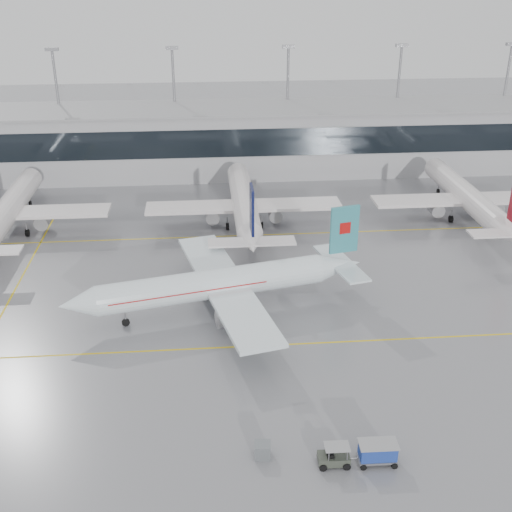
{
  "coord_description": "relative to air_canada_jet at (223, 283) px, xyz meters",
  "views": [
    {
      "loc": [
        -6.0,
        -57.81,
        37.81
      ],
      "look_at": [
        0.0,
        12.0,
        5.0
      ],
      "focal_mm": 45.0,
      "sensor_mm": 36.0,
      "label": 1
    }
  ],
  "objects": [
    {
      "name": "taxi_line_north",
      "position": [
        4.15,
        22.02,
        -3.56
      ],
      "size": [
        120.0,
        0.25,
        0.01
      ],
      "primitive_type": "cube",
      "color": "yellow",
      "rests_on": "ground"
    },
    {
      "name": "gse_unit",
      "position": [
        2.23,
        -24.71,
        -2.9
      ],
      "size": [
        1.48,
        1.39,
        1.35
      ],
      "primitive_type": "cube",
      "rotation": [
        0.0,
        0.0,
        -0.11
      ],
      "color": "slate",
      "rests_on": "ground"
    },
    {
      "name": "parked_jet_d",
      "position": [
        39.15,
        25.71,
        0.14
      ],
      "size": [
        29.64,
        36.96,
        11.72
      ],
      "rotation": [
        0.0,
        0.0,
        1.57
      ],
      "color": "silver",
      "rests_on": "ground"
    },
    {
      "name": "air_canada_jet",
      "position": [
        0.0,
        0.0,
        0.0
      ],
      "size": [
        35.75,
        28.9,
        11.27
      ],
      "rotation": [
        0.0,
        0.0,
        3.37
      ],
      "color": "white",
      "rests_on": "ground"
    },
    {
      "name": "terminal_roof",
      "position": [
        4.15,
        54.02,
        8.63
      ],
      "size": [
        182.0,
        16.0,
        0.4
      ],
      "primitive_type": "cube",
      "color": "gray",
      "rests_on": "ground"
    },
    {
      "name": "taxi_line_cross",
      "position": [
        -25.85,
        7.02,
        -3.56
      ],
      "size": [
        0.25,
        60.0,
        0.01
      ],
      "primitive_type": "cube",
      "color": "yellow",
      "rests_on": "ground"
    },
    {
      "name": "parked_jet_c",
      "position": [
        4.15,
        25.71,
        0.14
      ],
      "size": [
        29.64,
        36.96,
        11.72
      ],
      "rotation": [
        0.0,
        0.0,
        1.57
      ],
      "color": "silver",
      "rests_on": "ground"
    },
    {
      "name": "terminal_glass",
      "position": [
        4.15,
        46.47,
        3.93
      ],
      "size": [
        180.0,
        0.2,
        5.0
      ],
      "primitive_type": "cube",
      "color": "black",
      "rests_on": "ground"
    },
    {
      "name": "baggage_tug",
      "position": [
        7.95,
        -26.09,
        -2.9
      ],
      "size": [
        3.88,
        1.67,
        1.88
      ],
      "rotation": [
        0.0,
        0.0,
        -0.02
      ],
      "color": "#353B31",
      "rests_on": "ground"
    },
    {
      "name": "taxi_line_main",
      "position": [
        4.15,
        -7.98,
        -3.56
      ],
      "size": [
        120.0,
        0.25,
        0.01
      ],
      "primitive_type": "cube",
      "color": "yellow",
      "rests_on": "ground"
    },
    {
      "name": "terminal",
      "position": [
        4.15,
        54.02,
        2.43
      ],
      "size": [
        180.0,
        15.0,
        12.0
      ],
      "primitive_type": "cube",
      "color": "#9C9CA0",
      "rests_on": "ground"
    },
    {
      "name": "light_masts",
      "position": [
        4.15,
        60.02,
        9.78
      ],
      "size": [
        156.4,
        1.0,
        22.6
      ],
      "color": "gray",
      "rests_on": "ground"
    },
    {
      "name": "baggage_cart",
      "position": [
        11.54,
        -26.17,
        -2.41
      ],
      "size": [
        3.24,
        1.86,
        1.97
      ],
      "rotation": [
        0.0,
        0.0,
        -0.02
      ],
      "color": "gray",
      "rests_on": "ground"
    },
    {
      "name": "parked_jet_b",
      "position": [
        -30.85,
        25.71,
        0.14
      ],
      "size": [
        29.64,
        36.96,
        11.72
      ],
      "rotation": [
        0.0,
        0.0,
        1.57
      ],
      "color": "silver",
      "rests_on": "ground"
    },
    {
      "name": "ground",
      "position": [
        4.15,
        -7.98,
        -3.57
      ],
      "size": [
        320.0,
        320.0,
        0.0
      ],
      "primitive_type": "plane",
      "color": "gray",
      "rests_on": "ground"
    }
  ]
}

